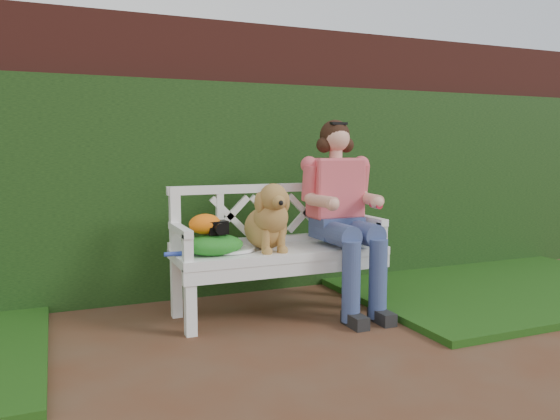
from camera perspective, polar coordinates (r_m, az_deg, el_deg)
name	(u,v)px	position (r m, az deg, el deg)	size (l,w,h in m)	color
ground	(273,373)	(3.01, -0.78, -16.63)	(60.00, 60.00, 0.00)	#542C19
brick_wall	(187,158)	(4.59, -9.70, 5.35)	(10.00, 0.30, 2.20)	#5B251E
ivy_hedge	(194,190)	(4.39, -8.99, 2.05)	(10.00, 0.18, 1.70)	#254B17
grass_right	(495,285)	(5.01, 21.59, -7.34)	(2.60, 2.00, 0.05)	#14360D
garden_bench	(280,281)	(3.92, 0.00, -7.42)	(1.58, 0.60, 0.48)	white
seated_woman	(338,217)	(4.02, 6.10, -0.76)	(0.57, 0.76, 1.36)	#D53C59
dog	(267,216)	(3.77, -1.34, -0.62)	(0.32, 0.43, 0.47)	#91573C
tennis_racket	(226,250)	(3.72, -5.67, -4.18)	(0.65, 0.27, 0.03)	white
green_bag	(214,244)	(3.65, -6.93, -3.57)	(0.40, 0.31, 0.14)	green
camera_item	(217,227)	(3.64, -6.57, -1.82)	(0.13, 0.10, 0.09)	black
baseball_glove	(205,224)	(3.64, -7.85, -1.46)	(0.22, 0.16, 0.14)	orange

